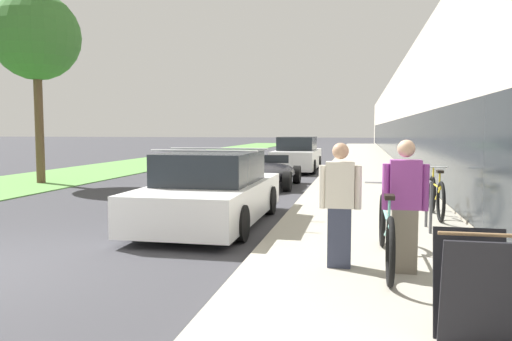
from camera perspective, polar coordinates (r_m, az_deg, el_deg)
The scene contains 13 objects.
sidewalk_slab at distance 26.35m, azimuth 12.19°, elevation 0.79°, with size 3.32×70.00×0.12m.
storefront_facade at distance 34.99m, azimuth 23.23°, elevation 5.49°, with size 10.01×70.00×5.05m.
lawn_strip at distance 32.33m, azimuth -8.49°, elevation 1.46°, with size 4.62×70.00×0.03m.
tandem_bicycle at distance 6.49m, azimuth 14.61°, elevation -6.81°, with size 0.52×2.66×0.96m.
person_rider at distance 6.11m, azimuth 16.66°, elevation -3.92°, with size 0.53×0.21×1.56m.
person_bystander at distance 6.17m, azimuth 9.55°, elevation -3.90°, with size 0.52×0.20×1.52m.
bike_rack_hoop at distance 8.83m, azimuth 19.14°, elevation -3.18°, with size 0.05×0.60×0.84m.
cruiser_bike_nearest at distance 10.22m, azimuth 19.90°, elevation -2.82°, with size 0.52×1.87×0.94m.
sandwich_board_sign at distance 4.30m, azimuth 23.69°, elevation -12.35°, with size 0.56×0.56×0.90m.
parked_sedan_curbside at distance 9.52m, azimuth -5.10°, elevation -2.40°, with size 2.00×4.50×1.45m.
vintage_roadster_curbside at distance 15.79m, azimuth 1.42°, elevation -0.32°, with size 1.76×4.00×0.98m.
parked_sedan_far at distance 21.73m, azimuth 4.74°, elevation 1.72°, with size 1.82×4.63×1.50m.
street_tree_near at distance 18.40m, azimuth -23.83°, elevation 13.74°, with size 2.85×2.85×6.29m.
Camera 1 is at (4.93, -5.29, 1.80)m, focal length 35.00 mm.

